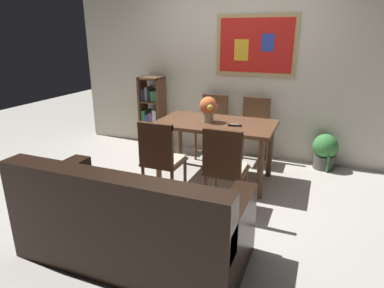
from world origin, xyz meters
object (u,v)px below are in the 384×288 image
(tv_remote, at_px, (235,125))
(bookshelf, at_px, (152,116))
(dining_chair_near_right, at_px, (225,164))
(dining_chair_near_left, at_px, (161,155))
(leather_couch, at_px, (131,224))
(potted_ivy, at_px, (325,151))
(dining_table, at_px, (216,131))
(dining_chair_far_left, at_px, (213,121))
(flower_vase, at_px, (208,108))
(dining_chair_far_right, at_px, (254,125))

(tv_remote, bearing_deg, bookshelf, 150.19)
(dining_chair_near_right, relative_size, dining_chair_near_left, 1.00)
(leather_couch, distance_m, potted_ivy, 2.96)
(potted_ivy, height_order, tv_remote, tv_remote)
(dining_table, bearing_deg, dining_chair_near_left, -113.48)
(dining_chair_far_left, height_order, potted_ivy, dining_chair_far_left)
(dining_chair_near_left, height_order, tv_remote, dining_chair_near_left)
(dining_table, xyz_separation_m, leather_couch, (-0.14, -1.74, -0.32))
(potted_ivy, bearing_deg, dining_table, -145.74)
(dining_table, height_order, dining_chair_near_right, dining_chair_near_right)
(dining_table, bearing_deg, flower_vase, -171.08)
(flower_vase, height_order, tv_remote, flower_vase)
(dining_chair_near_left, xyz_separation_m, leather_couch, (0.20, -0.94, -0.23))
(dining_chair_far_left, bearing_deg, dining_chair_far_right, -0.01)
(dining_table, relative_size, flower_vase, 4.62)
(flower_vase, bearing_deg, dining_chair_near_left, -107.95)
(flower_vase, bearing_deg, dining_chair_far_left, 104.34)
(dining_chair_far_left, height_order, leather_couch, dining_chair_far_left)
(dining_chair_far_right, distance_m, leather_couch, 2.56)
(dining_chair_far_left, bearing_deg, leather_couch, -86.49)
(dining_chair_near_right, height_order, potted_ivy, dining_chair_near_right)
(dining_chair_far_left, xyz_separation_m, bookshelf, (-1.01, 0.03, -0.02))
(dining_chair_far_right, height_order, leather_couch, dining_chair_far_right)
(dining_chair_far_left, relative_size, potted_ivy, 1.68)
(dining_chair_far_left, relative_size, flower_vase, 2.99)
(potted_ivy, bearing_deg, leather_couch, -118.48)
(bookshelf, bearing_deg, dining_chair_far_right, -1.08)
(dining_chair_near_right, bearing_deg, dining_chair_near_left, -178.19)
(dining_table, relative_size, leather_couch, 0.78)
(potted_ivy, distance_m, tv_remote, 1.48)
(dining_table, height_order, tv_remote, tv_remote)
(dining_chair_near_right, relative_size, leather_couch, 0.51)
(dining_chair_far_left, height_order, flower_vase, flower_vase)
(dining_chair_near_left, distance_m, flower_vase, 0.90)
(dining_chair_near_right, bearing_deg, leather_couch, -116.78)
(bookshelf, bearing_deg, dining_chair_near_right, -43.68)
(leather_couch, bearing_deg, dining_chair_far_left, 93.51)
(potted_ivy, xyz_separation_m, flower_vase, (-1.36, -0.88, 0.66))
(potted_ivy, bearing_deg, bookshelf, -178.68)
(dining_chair_far_right, distance_m, dining_chair_near_left, 1.70)
(dining_chair_far_right, xyz_separation_m, dining_chair_near_right, (0.03, -1.55, 0.00))
(dining_chair_far_right, height_order, dining_chair_near_right, same)
(dining_chair_far_left, distance_m, dining_chair_near_right, 1.68)
(dining_chair_far_right, distance_m, flower_vase, 0.97)
(potted_ivy, height_order, flower_vase, flower_vase)
(dining_chair_near_left, relative_size, flower_vase, 2.99)
(tv_remote, bearing_deg, dining_table, 160.50)
(dining_chair_far_right, relative_size, dining_chair_near_left, 1.00)
(dining_chair_near_right, xyz_separation_m, potted_ivy, (0.93, 1.64, -0.28))
(dining_chair_far_left, distance_m, dining_chair_near_left, 1.57)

